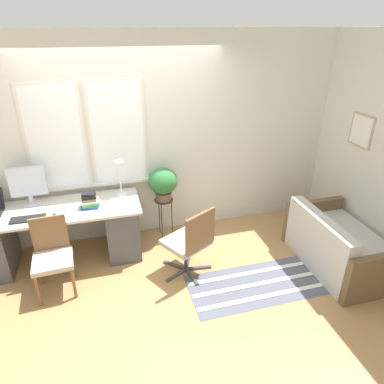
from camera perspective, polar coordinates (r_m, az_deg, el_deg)
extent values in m
plane|color=tan|center=(4.47, -8.45, -11.76)|extent=(14.00, 14.00, 0.00)
cube|color=silver|center=(4.55, -10.94, 8.10)|extent=(9.00, 0.06, 2.70)
cube|color=silver|center=(4.50, -21.81, 8.24)|extent=(0.71, 0.02, 1.33)
cube|color=white|center=(4.49, -21.82, 8.20)|extent=(0.64, 0.01, 1.26)
cube|color=silver|center=(4.47, -12.23, 9.42)|extent=(0.71, 0.02, 1.33)
cube|color=white|center=(4.46, -12.22, 9.39)|extent=(0.64, 0.01, 1.26)
cube|color=silver|center=(4.70, -16.01, 1.30)|extent=(1.50, 0.11, 0.04)
cube|color=silver|center=(4.96, 26.08, 7.39)|extent=(0.06, 9.00, 2.70)
cube|color=tan|center=(4.87, 26.41, 9.15)|extent=(0.02, 0.38, 0.41)
cube|color=white|center=(4.86, 26.33, 9.15)|extent=(0.01, 0.33, 0.36)
cube|color=beige|center=(4.42, -21.81, -2.82)|extent=(2.00, 0.72, 0.03)
cube|color=#4C4C51|center=(4.56, -11.55, -5.79)|extent=(0.40, 0.64, 0.71)
cylinder|color=silver|center=(4.66, -25.13, -1.67)|extent=(0.22, 0.22, 0.02)
cylinder|color=silver|center=(4.63, -25.26, -1.03)|extent=(0.06, 0.06, 0.10)
cube|color=silver|center=(4.54, -25.80, 1.56)|extent=(0.42, 0.02, 0.38)
cube|color=silver|center=(4.53, -25.82, 1.50)|extent=(0.40, 0.01, 0.35)
cube|color=black|center=(4.31, -25.69, -4.05)|extent=(0.38, 0.15, 0.02)
ellipsoid|color=black|center=(4.25, -22.00, -3.60)|extent=(0.04, 0.07, 0.03)
cylinder|color=white|center=(4.52, -11.64, -0.38)|extent=(0.14, 0.14, 0.01)
cylinder|color=white|center=(4.43, -11.88, 2.10)|extent=(0.02, 0.02, 0.42)
ellipsoid|color=white|center=(4.35, -12.17, 4.89)|extent=(0.12, 0.12, 0.08)
cube|color=#2851B2|center=(4.32, -16.57, -2.21)|extent=(0.23, 0.19, 0.03)
cube|color=green|center=(4.30, -16.64, -1.95)|extent=(0.19, 0.16, 0.03)
cube|color=white|center=(4.29, -16.64, -1.50)|extent=(0.22, 0.14, 0.04)
cube|color=olive|center=(4.28, -16.70, -1.06)|extent=(0.18, 0.15, 0.03)
cube|color=black|center=(4.27, -16.82, -0.69)|extent=(0.17, 0.14, 0.03)
cube|color=black|center=(4.25, -16.87, -0.34)|extent=(0.16, 0.13, 0.03)
cylinder|color=brown|center=(4.10, -24.31, -14.72)|extent=(0.04, 0.04, 0.41)
cylinder|color=brown|center=(4.06, -19.12, -14.10)|extent=(0.04, 0.04, 0.41)
cylinder|color=brown|center=(4.38, -24.06, -11.70)|extent=(0.04, 0.04, 0.41)
cylinder|color=brown|center=(4.34, -19.26, -11.10)|extent=(0.04, 0.04, 0.41)
cube|color=#B2A893|center=(4.09, -22.18, -10.61)|extent=(0.44, 0.42, 0.06)
cube|color=brown|center=(4.15, -22.67, -6.30)|extent=(0.38, 0.06, 0.41)
cube|color=#47474C|center=(4.24, -2.60, -13.65)|extent=(0.29, 0.19, 0.03)
cube|color=#47474C|center=(4.21, -0.05, -13.93)|extent=(0.10, 0.32, 0.03)
cube|color=#47474C|center=(4.34, 1.11, -12.52)|extent=(0.32, 0.07, 0.03)
cube|color=#47474C|center=(4.45, -0.64, -11.46)|extent=(0.17, 0.30, 0.03)
cube|color=#47474C|center=(4.38, -2.87, -12.11)|extent=(0.26, 0.24, 0.03)
cylinder|color=#333338|center=(4.20, -1.03, -10.67)|extent=(0.04, 0.04, 0.36)
cube|color=#B2A893|center=(4.08, -1.05, -8.32)|extent=(0.63, 0.62, 0.06)
cube|color=brown|center=(3.80, 1.40, -6.59)|extent=(0.39, 0.24, 0.45)
cube|color=beige|center=(4.69, 23.44, -8.84)|extent=(0.84, 1.16, 0.42)
cube|color=beige|center=(4.31, 20.70, -5.83)|extent=(0.16, 1.16, 0.30)
cube|color=brown|center=(4.28, 28.68, -12.33)|extent=(0.84, 0.09, 0.58)
cube|color=brown|center=(5.05, 19.43, -4.28)|extent=(0.84, 0.09, 0.58)
cylinder|color=#333338|center=(4.67, -4.75, -1.32)|extent=(0.25, 0.25, 0.02)
cylinder|color=#333338|center=(4.83, -3.36, -4.25)|extent=(0.01, 0.01, 0.57)
cylinder|color=#333338|center=(4.89, -5.46, -3.95)|extent=(0.01, 0.01, 0.57)
cylinder|color=#333338|center=(4.73, -5.05, -5.06)|extent=(0.01, 0.01, 0.57)
cylinder|color=brown|center=(4.64, -4.78, -0.63)|extent=(0.21, 0.21, 0.11)
ellipsoid|color=#2D7038|center=(4.55, -4.88, 1.83)|extent=(0.39, 0.39, 0.35)
cube|color=#565B6B|center=(4.19, 10.45, -14.95)|extent=(1.55, 0.72, 0.01)
cube|color=white|center=(4.06, 11.72, -16.71)|extent=(1.52, 0.06, 0.00)
cube|color=white|center=(4.19, 10.46, -14.91)|extent=(1.52, 0.06, 0.00)
cube|color=white|center=(4.33, 9.29, -13.21)|extent=(1.52, 0.06, 0.00)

